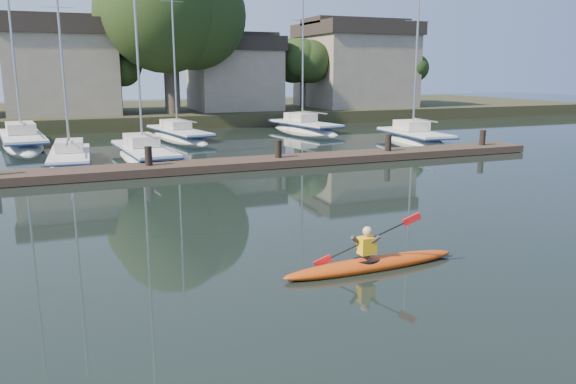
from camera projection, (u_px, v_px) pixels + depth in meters
name	position (u px, v px, depth m)	size (l,w,h in m)	color
ground	(375.00, 268.00, 12.75)	(160.00, 160.00, 0.00)	black
kayak	(371.00, 262.00, 12.69)	(4.42, 0.86, 1.41)	#B43F0D
dock	(217.00, 165.00, 25.40)	(34.00, 2.00, 1.80)	#413025
sailboat_1	(71.00, 167.00, 27.10)	(2.23, 7.72, 12.50)	white
sailboat_2	(144.00, 162.00, 28.59)	(2.81, 8.95, 14.57)	white
sailboat_4	(414.00, 145.00, 35.32)	(2.86, 7.69, 12.80)	white
sailboat_5	(23.00, 149.00, 33.56)	(3.45, 10.07, 16.34)	white
sailboat_6	(179.00, 140.00, 37.41)	(3.51, 9.57, 14.91)	white
sailboat_7	(304.00, 133.00, 41.77)	(3.70, 8.76, 13.70)	white
shore	(156.00, 84.00, 49.17)	(90.00, 25.25, 12.75)	#243018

